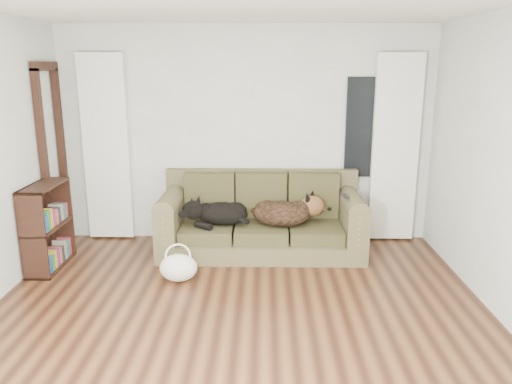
{
  "coord_description": "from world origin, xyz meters",
  "views": [
    {
      "loc": [
        0.23,
        -3.55,
        2.13
      ],
      "look_at": [
        0.14,
        1.6,
        0.82
      ],
      "focal_mm": 35.0,
      "sensor_mm": 36.0,
      "label": 1
    }
  ],
  "objects_px": {
    "bookshelf": "(47,223)",
    "dog_shepherd": "(285,213)",
    "tote_bag": "(178,266)",
    "dog_black_lab": "(219,213)",
    "sofa": "(261,215)"
  },
  "relations": [
    {
      "from": "bookshelf",
      "to": "dog_shepherd",
      "type": "bearing_deg",
      "value": 8.13
    },
    {
      "from": "tote_bag",
      "to": "dog_black_lab",
      "type": "bearing_deg",
      "value": 66.73
    },
    {
      "from": "dog_black_lab",
      "to": "bookshelf",
      "type": "relative_size",
      "value": 0.65
    },
    {
      "from": "sofa",
      "to": "dog_shepherd",
      "type": "relative_size",
      "value": 3.38
    },
    {
      "from": "sofa",
      "to": "bookshelf",
      "type": "relative_size",
      "value": 2.53
    },
    {
      "from": "dog_shepherd",
      "to": "bookshelf",
      "type": "distance_m",
      "value": 2.59
    },
    {
      "from": "sofa",
      "to": "bookshelf",
      "type": "distance_m",
      "value": 2.34
    },
    {
      "from": "sofa",
      "to": "dog_black_lab",
      "type": "xyz_separation_m",
      "value": [
        -0.49,
        -0.04,
        0.03
      ]
    },
    {
      "from": "dog_black_lab",
      "to": "dog_shepherd",
      "type": "distance_m",
      "value": 0.76
    },
    {
      "from": "dog_shepherd",
      "to": "bookshelf",
      "type": "xyz_separation_m",
      "value": [
        -2.55,
        -0.46,
        0.01
      ]
    },
    {
      "from": "dog_shepherd",
      "to": "bookshelf",
      "type": "relative_size",
      "value": 0.75
    },
    {
      "from": "dog_black_lab",
      "to": "bookshelf",
      "type": "height_order",
      "value": "bookshelf"
    },
    {
      "from": "dog_black_lab",
      "to": "bookshelf",
      "type": "xyz_separation_m",
      "value": [
        -1.79,
        -0.46,
        0.02
      ]
    },
    {
      "from": "sofa",
      "to": "dog_shepherd",
      "type": "xyz_separation_m",
      "value": [
        0.27,
        -0.05,
        0.04
      ]
    },
    {
      "from": "sofa",
      "to": "tote_bag",
      "type": "xyz_separation_m",
      "value": [
        -0.83,
        -0.84,
        -0.29
      ]
    }
  ]
}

